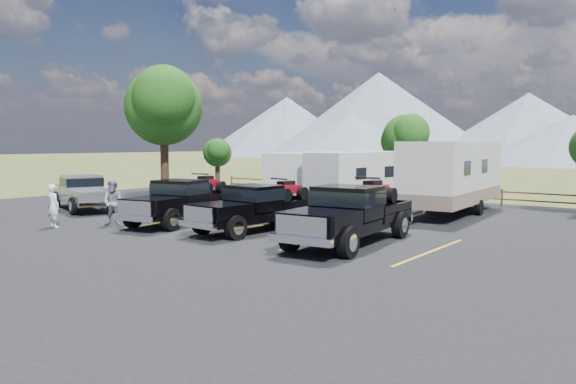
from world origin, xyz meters
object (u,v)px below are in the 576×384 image
Objects in this scene: rig_left at (184,200)px; pickup_silver at (83,192)px; trailer_left at (306,177)px; tree_big_nw at (163,107)px; rig_center at (258,206)px; person_a at (54,206)px; trailer_right at (452,176)px; rig_right at (351,213)px; person_b at (114,203)px; trailer_center at (363,180)px.

pickup_silver is at bearing 168.47° from rig_left.
trailer_left reaches higher than pickup_silver.
tree_big_nw reaches higher than rig_center.
person_a is at bearing 65.04° from pickup_silver.
trailer_right is at bearing -6.93° from trailer_left.
rig_center reaches higher than pickup_silver.
person_a is (-11.70, -4.10, -0.19)m from rig_right.
tree_big_nw is 1.20× the size of rig_left.
rig_right is 12.40m from person_a.
tree_big_nw is at bearing 133.45° from rig_left.
rig_left is 4.02m from rig_center.
rig_left is 9.01m from trailer_left.
rig_right is (8.42, -0.04, 0.07)m from rig_left.
rig_left reaches higher than rig_center.
trailer_right is at bearing 17.41° from person_b.
rig_right is 9.89m from trailer_center.
rig_left is at bearing -125.29° from person_a.
tree_big_nw reaches higher than person_b.
rig_center is 0.73× the size of trailer_left.
trailer_left is (0.17, 8.99, 0.53)m from rig_left.
trailer_left is 0.98× the size of trailer_center.
rig_center is (11.34, -4.97, -4.58)m from tree_big_nw.
person_b is (-1.81, -2.28, -0.05)m from rig_left.
tree_big_nw reaches higher than person_a.
trailer_right is at bearing 16.66° from tree_big_nw.
rig_right reaches higher than rig_center.
rig_right is 16.13m from pickup_silver.
tree_big_nw is 16.65m from trailer_right.
trailer_right is at bearing 39.34° from rig_left.
rig_left reaches higher than pickup_silver.
trailer_center reaches higher than person_a.
rig_center is 3.50× the size of person_a.
trailer_center reaches higher than rig_center.
tree_big_nw is 1.26× the size of rig_center.
rig_right is at bearing -92.05° from trailer_right.
rig_center is 3.25× the size of person_b.
rig_left is 0.64× the size of trailer_right.
trailer_left is (7.50, 3.75, -4.01)m from tree_big_nw.
person_b reaches higher than person_a.
person_a is at bearing -161.46° from person_b.
pickup_silver is (-16.13, 0.12, -0.14)m from rig_right.
tree_big_nw is 13.20m from rig_center.
trailer_right reaches higher than trailer_left.
trailer_right reaches higher than rig_left.
rig_right is at bearing 108.18° from pickup_silver.
rig_right reaches higher than person_a.
person_a is at bearing -143.94° from rig_center.
trailer_right reaches higher than pickup_silver.
trailer_right is 1.62× the size of pickup_silver.
person_b is at bearing 86.84° from pickup_silver.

